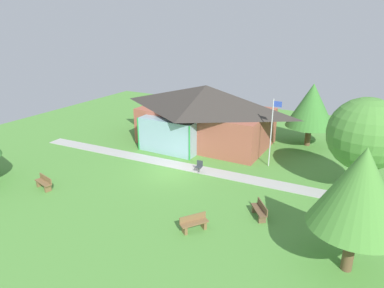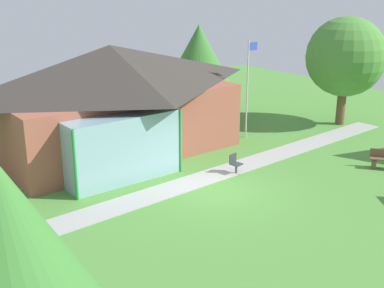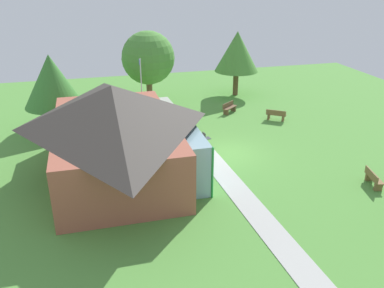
{
  "view_description": "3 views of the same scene",
  "coord_description": "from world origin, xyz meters",
  "px_view_note": "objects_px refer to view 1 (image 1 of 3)",
  "views": [
    {
      "loc": [
        12.21,
        -19.17,
        10.33
      ],
      "look_at": [
        0.12,
        2.7,
        1.31
      ],
      "focal_mm": 32.43,
      "sensor_mm": 36.0,
      "label": 1
    },
    {
      "loc": [
        -11.99,
        -13.81,
        7.93
      ],
      "look_at": [
        0.72,
        2.67,
        1.07
      ],
      "focal_mm": 46.64,
      "sensor_mm": 36.0,
      "label": 2
    },
    {
      "loc": [
        -21.93,
        8.07,
        10.7
      ],
      "look_at": [
        -0.2,
        2.35,
        0.99
      ],
      "focal_mm": 38.03,
      "sensor_mm": 36.0,
      "label": 3
    }
  ],
  "objects_px": {
    "tree_far_east": "(360,189)",
    "bench_lawn_far_right": "(260,211)",
    "tree_behind_pavilion_right": "(312,105)",
    "tree_east_hedge": "(365,134)",
    "pavilion": "(204,114)",
    "flagpole": "(272,130)",
    "patio_chair_lawn_spare": "(199,167)",
    "bench_front_left": "(44,183)",
    "bench_front_right": "(194,223)"
  },
  "relations": [
    {
      "from": "tree_far_east",
      "to": "bench_lawn_far_right",
      "type": "bearing_deg",
      "value": 154.38
    },
    {
      "from": "tree_behind_pavilion_right",
      "to": "tree_east_hedge",
      "type": "bearing_deg",
      "value": -59.1
    },
    {
      "from": "pavilion",
      "to": "flagpole",
      "type": "distance_m",
      "value": 7.01
    },
    {
      "from": "bench_lawn_far_right",
      "to": "patio_chair_lawn_spare",
      "type": "xyz_separation_m",
      "value": [
        -5.71,
        3.67,
        0.01
      ]
    },
    {
      "from": "bench_lawn_far_right",
      "to": "tree_east_hedge",
      "type": "height_order",
      "value": "tree_east_hedge"
    },
    {
      "from": "pavilion",
      "to": "flagpole",
      "type": "bearing_deg",
      "value": -19.12
    },
    {
      "from": "pavilion",
      "to": "tree_east_hedge",
      "type": "height_order",
      "value": "tree_east_hedge"
    },
    {
      "from": "pavilion",
      "to": "bench_lawn_far_right",
      "type": "bearing_deg",
      "value": -48.89
    },
    {
      "from": "bench_lawn_far_right",
      "to": "bench_front_left",
      "type": "bearing_deg",
      "value": 66.7
    },
    {
      "from": "bench_front_right",
      "to": "tree_far_east",
      "type": "distance_m",
      "value": 8.11
    },
    {
      "from": "bench_front_right",
      "to": "bench_lawn_far_right",
      "type": "distance_m",
      "value": 3.85
    },
    {
      "from": "flagpole",
      "to": "bench_front_left",
      "type": "relative_size",
      "value": 3.26
    },
    {
      "from": "flagpole",
      "to": "bench_lawn_far_right",
      "type": "relative_size",
      "value": 3.5
    },
    {
      "from": "bench_lawn_far_right",
      "to": "patio_chair_lawn_spare",
      "type": "distance_m",
      "value": 6.79
    },
    {
      "from": "bench_front_left",
      "to": "tree_far_east",
      "type": "xyz_separation_m",
      "value": [
        17.98,
        1.15,
        3.54
      ]
    },
    {
      "from": "pavilion",
      "to": "tree_east_hedge",
      "type": "bearing_deg",
      "value": -16.61
    },
    {
      "from": "pavilion",
      "to": "bench_front_left",
      "type": "distance_m",
      "value": 14.02
    },
    {
      "from": "pavilion",
      "to": "tree_far_east",
      "type": "distance_m",
      "value": 17.57
    },
    {
      "from": "bench_lawn_far_right",
      "to": "bench_front_right",
      "type": "bearing_deg",
      "value": 100.3
    },
    {
      "from": "pavilion",
      "to": "tree_far_east",
      "type": "relative_size",
      "value": 2.06
    },
    {
      "from": "bench_front_left",
      "to": "patio_chair_lawn_spare",
      "type": "bearing_deg",
      "value": -123.77
    },
    {
      "from": "patio_chair_lawn_spare",
      "to": "tree_far_east",
      "type": "xyz_separation_m",
      "value": [
        10.4,
        -5.92,
        3.52
      ]
    },
    {
      "from": "patio_chair_lawn_spare",
      "to": "tree_behind_pavilion_right",
      "type": "height_order",
      "value": "tree_behind_pavilion_right"
    },
    {
      "from": "pavilion",
      "to": "flagpole",
      "type": "relative_size",
      "value": 2.31
    },
    {
      "from": "flagpole",
      "to": "tree_behind_pavilion_right",
      "type": "distance_m",
      "value": 6.25
    },
    {
      "from": "bench_front_left",
      "to": "bench_lawn_far_right",
      "type": "bearing_deg",
      "value": -152.42
    },
    {
      "from": "tree_behind_pavilion_right",
      "to": "tree_far_east",
      "type": "xyz_separation_m",
      "value": [
        4.84,
        -15.49,
        0.4
      ]
    },
    {
      "from": "tree_east_hedge",
      "to": "tree_far_east",
      "type": "relative_size",
      "value": 1.07
    },
    {
      "from": "bench_front_left",
      "to": "bench_front_right",
      "type": "xyz_separation_m",
      "value": [
        10.71,
        0.54,
        0.0
      ]
    },
    {
      "from": "tree_east_hedge",
      "to": "tree_behind_pavilion_right",
      "type": "relative_size",
      "value": 1.13
    },
    {
      "from": "bench_lawn_far_right",
      "to": "tree_behind_pavilion_right",
      "type": "xyz_separation_m",
      "value": [
        -0.14,
        13.24,
        3.13
      ]
    },
    {
      "from": "pavilion",
      "to": "flagpole",
      "type": "height_order",
      "value": "flagpole"
    },
    {
      "from": "bench_front_left",
      "to": "bench_front_right",
      "type": "bearing_deg",
      "value": -163.87
    },
    {
      "from": "patio_chair_lawn_spare",
      "to": "tree_east_hedge",
      "type": "relative_size",
      "value": 0.14
    },
    {
      "from": "bench_front_right",
      "to": "patio_chair_lawn_spare",
      "type": "distance_m",
      "value": 7.24
    },
    {
      "from": "bench_front_right",
      "to": "bench_lawn_far_right",
      "type": "xyz_separation_m",
      "value": [
        2.58,
        2.86,
        0.0
      ]
    },
    {
      "from": "flagpole",
      "to": "bench_front_left",
      "type": "bearing_deg",
      "value": -137.55
    },
    {
      "from": "flagpole",
      "to": "bench_front_left",
      "type": "xyz_separation_m",
      "value": [
        -11.61,
        -10.62,
        -2.43
      ]
    },
    {
      "from": "patio_chair_lawn_spare",
      "to": "tree_behind_pavilion_right",
      "type": "relative_size",
      "value": 0.16
    },
    {
      "from": "bench_lawn_far_right",
      "to": "tree_behind_pavilion_right",
      "type": "relative_size",
      "value": 0.27
    },
    {
      "from": "bench_front_right",
      "to": "patio_chair_lawn_spare",
      "type": "height_order",
      "value": "patio_chair_lawn_spare"
    },
    {
      "from": "tree_far_east",
      "to": "pavilion",
      "type": "bearing_deg",
      "value": 137.85
    },
    {
      "from": "tree_behind_pavilion_right",
      "to": "tree_far_east",
      "type": "relative_size",
      "value": 0.94
    },
    {
      "from": "pavilion",
      "to": "bench_front_right",
      "type": "height_order",
      "value": "pavilion"
    },
    {
      "from": "flagpole",
      "to": "tree_east_hedge",
      "type": "bearing_deg",
      "value": -13.77
    },
    {
      "from": "pavilion",
      "to": "bench_front_right",
      "type": "bearing_deg",
      "value": -65.18
    },
    {
      "from": "patio_chair_lawn_spare",
      "to": "tree_east_hedge",
      "type": "xyz_separation_m",
      "value": [
        10.05,
        2.07,
        3.45
      ]
    },
    {
      "from": "flagpole",
      "to": "tree_far_east",
      "type": "relative_size",
      "value": 0.89
    },
    {
      "from": "bench_lawn_far_right",
      "to": "tree_far_east",
      "type": "height_order",
      "value": "tree_far_east"
    },
    {
      "from": "pavilion",
      "to": "tree_behind_pavilion_right",
      "type": "distance_m",
      "value": 9.01
    }
  ]
}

